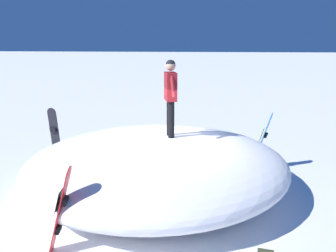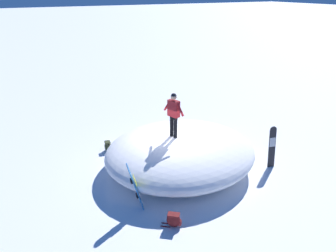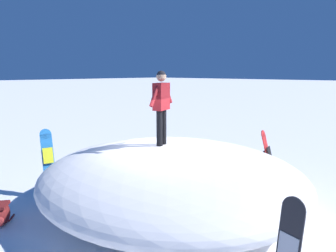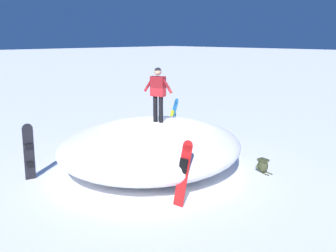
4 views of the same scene
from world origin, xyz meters
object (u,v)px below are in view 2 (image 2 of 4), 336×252
snowboard_primary_upright (176,122)px  snowboard_tertiary_upright (272,146)px  snowboarder_standing (174,111)px  snowboard_secondary_upright (135,186)px  backpack_near (108,146)px  backpack_far (174,220)px

snowboard_primary_upright → snowboard_tertiary_upright: (4.10, 2.05, 0.06)m
snowboard_primary_upright → snowboarder_standing: bearing=-30.8°
snowboarder_standing → snowboard_secondary_upright: 3.25m
snowboarder_standing → backpack_near: (-2.77, -1.76, -2.21)m
snowboard_secondary_upright → snowboard_tertiary_upright: bearing=91.1°
snowboard_secondary_upright → backpack_far: snowboard_secondary_upright is taller
snowboard_primary_upright → backpack_near: snowboard_primary_upright is taller
snowboard_secondary_upright → backpack_near: snowboard_secondary_upright is taller
snowboarder_standing → snowboard_primary_upright: (-2.53, 1.51, -1.62)m
snowboard_tertiary_upright → backpack_far: 5.42m
backpack_far → snowboard_primary_upright: bearing=150.6°
snowboard_primary_upright → backpack_far: (5.56, -3.14, -0.58)m
snowboard_primary_upright → snowboard_secondary_upright: size_ratio=0.93×
snowboarder_standing → snowboard_tertiary_upright: size_ratio=1.01×
backpack_far → snowboard_tertiary_upright: bearing=105.7°
snowboarder_standing → snowboard_primary_upright: bearing=149.2°
snowboard_tertiary_upright → backpack_near: snowboard_tertiary_upright is taller
snowboarder_standing → snowboard_secondary_upright: bearing=-54.0°
snowboarder_standing → snowboard_primary_upright: 3.37m
snowboarder_standing → backpack_far: snowboarder_standing is taller
snowboard_tertiary_upright → backpack_far: (1.46, -5.19, -0.64)m
snowboard_primary_upright → backpack_near: size_ratio=2.93×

